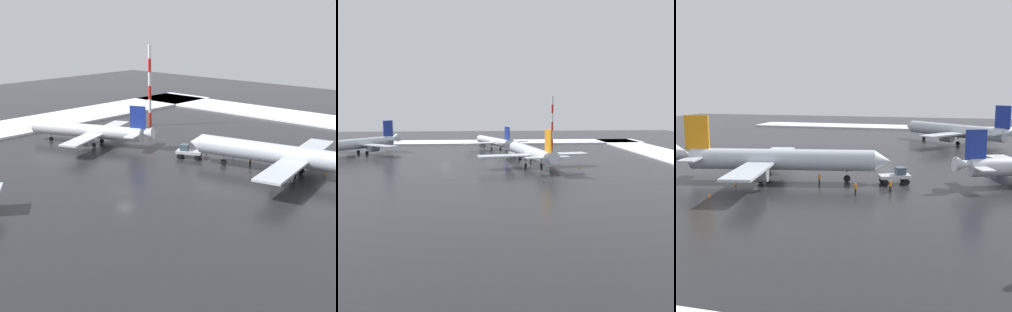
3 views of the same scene
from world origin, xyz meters
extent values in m
plane|color=#232326|center=(0.00, 0.00, 0.00)|extent=(240.00, 240.00, 0.00)
cube|color=white|center=(0.00, -50.00, 0.23)|extent=(152.00, 16.00, 0.47)
cube|color=white|center=(-67.00, 0.00, 0.23)|extent=(14.00, 116.00, 0.47)
cylinder|color=silver|center=(-22.38, 12.66, 3.33)|extent=(8.20, 28.67, 3.24)
cone|color=silver|center=(-19.68, -2.52, 3.33)|extent=(3.43, 2.79, 3.07)
cone|color=silver|center=(-25.13, 28.02, 3.90)|extent=(3.30, 3.83, 3.15)
cube|color=silver|center=(-15.20, 16.84, 3.04)|extent=(12.91, 6.29, 0.34)
cylinder|color=gray|center=(-16.99, 16.04, 2.09)|extent=(2.44, 3.52, 1.90)
cube|color=silver|center=(-30.57, 14.10, 3.04)|extent=(12.91, 6.29, 0.34)
cylinder|color=gray|center=(-28.61, 13.96, 2.09)|extent=(2.44, 3.52, 1.90)
cube|color=orange|center=(-24.72, 25.77, 7.42)|extent=(1.01, 3.81, 5.33)
cube|color=silver|center=(-21.88, 26.09, 3.71)|extent=(4.93, 3.24, 0.23)
cube|color=silver|center=(-27.50, 25.08, 3.71)|extent=(4.93, 3.24, 0.23)
cylinder|color=black|center=(-20.63, 2.82, 1.90)|extent=(0.23, 0.23, 0.67)
cylinder|color=black|center=(-20.63, 2.82, 0.52)|extent=(0.51, 1.09, 1.05)
cylinder|color=black|center=(-20.83, 15.84, 1.90)|extent=(0.23, 0.23, 0.67)
cylinder|color=black|center=(-20.83, 15.84, 0.52)|extent=(0.51, 1.09, 1.05)
cylinder|color=black|center=(-24.95, 15.10, 1.90)|extent=(0.23, 0.23, 0.67)
cylinder|color=black|center=(-24.95, 15.10, 0.52)|extent=(0.51, 1.09, 1.05)
cylinder|color=silver|center=(28.74, -12.93, 3.35)|extent=(20.18, 24.70, 3.26)
cone|color=silver|center=(19.11, -25.34, 3.93)|extent=(4.28, 4.40, 3.17)
cube|color=silver|center=(20.77, -10.39, 3.06)|extent=(12.42, 10.96, 0.34)
cylinder|color=gray|center=(22.58, -11.18, 2.11)|extent=(3.51, 3.75, 1.92)
cube|color=silver|center=(33.18, -20.01, 3.06)|extent=(12.42, 10.96, 0.34)
cylinder|color=gray|center=(31.96, -18.46, 2.11)|extent=(3.51, 3.75, 1.92)
cube|color=navy|center=(20.52, -23.52, 7.47)|extent=(2.62, 3.24, 5.36)
cube|color=silver|center=(18.37, -21.61, 3.73)|extent=(5.16, 4.78, 0.23)
cube|color=silver|center=(22.91, -25.13, 3.73)|extent=(5.16, 4.78, 0.23)
cylinder|color=black|center=(25.31, -13.91, 1.92)|extent=(0.23, 0.23, 0.67)
cylinder|color=black|center=(25.31, -13.91, 0.53)|extent=(0.91, 1.04, 1.05)
cylinder|color=black|center=(28.64, -16.49, 1.92)|extent=(0.23, 0.23, 0.67)
cylinder|color=black|center=(28.64, -16.49, 0.53)|extent=(0.91, 1.04, 1.05)
cylinder|color=silver|center=(-14.68, -26.11, 2.75)|extent=(11.19, 22.87, 2.67)
cone|color=silver|center=(-9.98, -37.93, 2.75)|extent=(3.05, 2.69, 2.54)
cone|color=silver|center=(-19.44, -14.15, 3.22)|extent=(3.14, 3.44, 2.60)
cube|color=silver|center=(-9.57, -21.54, 2.51)|extent=(10.76, 6.98, 0.28)
cylinder|color=gray|center=(-10.88, -22.49, 1.73)|extent=(2.45, 3.06, 1.57)
cube|color=silver|center=(-21.53, -26.30, 2.51)|extent=(10.76, 6.98, 0.28)
cylinder|color=gray|center=(-19.93, -26.09, 1.73)|extent=(2.45, 3.06, 1.57)
cube|color=navy|center=(-18.74, -15.90, 6.12)|extent=(1.42, 3.02, 4.40)
cube|color=silver|center=(-16.50, -15.17, 3.06)|extent=(4.26, 3.29, 0.19)
cube|color=silver|center=(-20.87, -16.91, 3.06)|extent=(4.26, 3.29, 0.19)
cylinder|color=black|center=(-11.63, -33.77, 1.57)|extent=(0.19, 0.19, 0.55)
cylinder|color=black|center=(-11.63, -33.77, 0.43)|extent=(0.57, 0.90, 0.86)
cylinder|color=black|center=(-13.95, -23.28, 1.57)|extent=(0.19, 0.19, 0.55)
cylinder|color=black|center=(-13.95, -23.28, 0.43)|extent=(0.57, 0.90, 0.86)
cylinder|color=black|center=(-17.16, -24.56, 1.57)|extent=(0.19, 0.19, 0.55)
cylinder|color=black|center=(-17.16, -24.56, 0.43)|extent=(0.57, 0.90, 0.86)
cube|color=silver|center=(-20.20, -4.38, 1.15)|extent=(3.90, 5.10, 0.50)
cube|color=#3F5160|center=(-19.82, -5.22, 1.95)|extent=(1.94, 1.89, 1.10)
cylinder|color=black|center=(-18.63, -5.44, 0.45)|extent=(0.66, 0.95, 0.90)
cylinder|color=black|center=(-20.44, -6.25, 0.45)|extent=(0.66, 0.95, 0.90)
cylinder|color=black|center=(-19.96, -2.50, 0.45)|extent=(0.66, 0.95, 0.90)
cylinder|color=black|center=(-21.76, -3.32, 0.45)|extent=(0.66, 0.95, 0.90)
cylinder|color=black|center=(-28.10, -0.28, 0.42)|extent=(0.16, 0.16, 0.85)
cylinder|color=black|center=(-27.94, -0.16, 0.42)|extent=(0.16, 0.16, 0.85)
cylinder|color=orange|center=(-28.02, -0.22, 1.16)|extent=(0.36, 0.36, 0.62)
sphere|color=tan|center=(-28.02, -0.22, 1.59)|extent=(0.24, 0.24, 0.24)
cylinder|color=black|center=(-25.39, -4.64, 0.42)|extent=(0.16, 0.16, 0.85)
cylinder|color=black|center=(-25.41, -4.44, 0.42)|extent=(0.16, 0.16, 0.85)
cylinder|color=orange|center=(-25.40, -4.54, 1.16)|extent=(0.36, 0.36, 0.62)
sphere|color=tan|center=(-25.40, -4.54, 1.59)|extent=(0.24, 0.24, 0.24)
cylinder|color=black|center=(-23.54, 6.37, 0.42)|extent=(0.16, 0.16, 0.85)
cylinder|color=black|center=(-23.34, 6.37, 0.42)|extent=(0.16, 0.16, 0.85)
cylinder|color=orange|center=(-23.44, 6.37, 1.16)|extent=(0.36, 0.36, 0.62)
sphere|color=tan|center=(-23.44, 6.37, 1.59)|extent=(0.24, 0.24, 0.24)
cylinder|color=red|center=(-35.96, -29.06, 1.54)|extent=(0.70, 0.70, 3.07)
cylinder|color=white|center=(-35.96, -29.06, 4.61)|extent=(0.70, 0.70, 3.07)
cylinder|color=red|center=(-35.96, -29.06, 7.68)|extent=(0.70, 0.70, 3.07)
cylinder|color=white|center=(-35.96, -29.06, 10.76)|extent=(0.70, 0.70, 3.07)
cylinder|color=red|center=(-35.96, -29.06, 13.83)|extent=(0.70, 0.70, 3.07)
cylinder|color=white|center=(-35.96, -29.06, 16.90)|extent=(0.70, 0.70, 3.07)
cone|color=orange|center=(-34.02, 18.20, 0.28)|extent=(0.36, 0.36, 0.55)
cone|color=orange|center=(-26.70, 18.38, 0.28)|extent=(0.36, 0.36, 0.55)
camera|label=1|loc=(48.86, 51.74, 25.00)|focal=55.00mm
camera|label=2|loc=(-7.90, 119.29, 16.10)|focal=45.00mm
camera|label=3|loc=(-81.64, -12.56, 14.40)|focal=45.00mm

